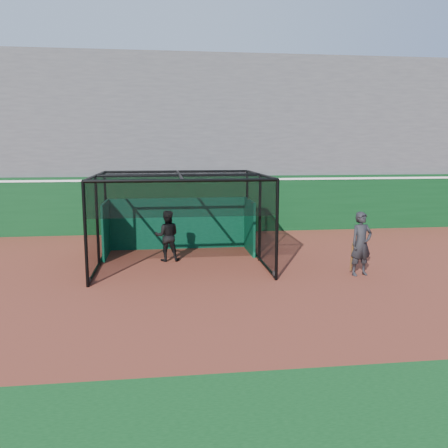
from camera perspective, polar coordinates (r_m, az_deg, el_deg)
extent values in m
plane|color=brown|center=(13.06, 0.32, -7.51)|extent=(120.00, 120.00, 0.00)
cube|color=#093414|center=(21.11, -2.78, 2.41)|extent=(50.00, 0.45, 2.50)
cube|color=white|center=(21.00, -2.80, 5.39)|extent=(50.00, 0.50, 0.08)
cube|color=#4C4C4F|center=(24.82, -3.56, 9.50)|extent=(50.00, 7.85, 7.75)
cube|color=#4C4C4F|center=(28.61, -4.15, 18.47)|extent=(50.00, 0.30, 1.20)
cube|color=#07462B|center=(17.69, -5.54, 0.06)|extent=(5.13, 0.10, 1.90)
cylinder|color=black|center=(13.68, -15.96, -6.61)|extent=(0.08, 0.22, 0.22)
cylinder|color=black|center=(13.89, 6.09, -6.05)|extent=(0.08, 0.22, 0.22)
cylinder|color=black|center=(17.88, -13.93, -2.81)|extent=(0.08, 0.22, 0.22)
cylinder|color=black|center=(18.04, 2.87, -2.44)|extent=(0.08, 0.22, 0.22)
imported|color=black|center=(15.84, -6.87, -1.42)|extent=(0.83, 0.65, 1.70)
imported|color=black|center=(14.52, 16.18, -2.30)|extent=(0.78, 0.60, 1.90)
cylinder|color=#593819|center=(14.55, 15.13, -3.84)|extent=(0.15, 0.35, 0.91)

